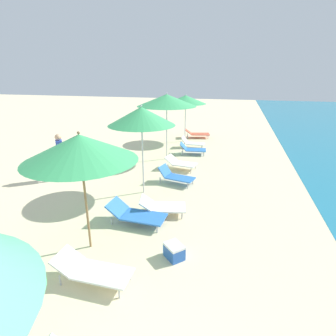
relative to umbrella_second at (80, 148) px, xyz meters
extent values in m
cylinder|color=olive|center=(0.00, 0.00, -1.32)|extent=(0.05, 0.05, 2.09)
cone|color=#3FB266|center=(0.00, 0.00, 0.00)|extent=(2.36, 2.36, 0.55)
sphere|color=olive|center=(0.00, 0.00, 0.31)|extent=(0.06, 0.06, 0.06)
cube|color=blue|center=(0.88, 1.23, -2.15)|extent=(1.17, 0.73, 0.04)
cube|color=blue|center=(0.13, 1.28, -1.98)|extent=(0.45, 0.68, 0.33)
cylinder|color=#B2B2B7|center=(1.37, 1.49, -2.26)|extent=(0.04, 0.04, 0.20)
cylinder|color=#B2B2B7|center=(1.33, 0.93, -2.26)|extent=(0.04, 0.04, 0.20)
cylinder|color=#B2B2B7|center=(0.10, 1.56, -2.26)|extent=(0.04, 0.04, 0.20)
cylinder|color=#B2B2B7|center=(0.06, 1.00, -2.26)|extent=(0.04, 0.04, 0.20)
cube|color=white|center=(0.82, -1.02, -2.12)|extent=(1.10, 0.61, 0.04)
cube|color=white|center=(0.09, -1.00, -1.98)|extent=(0.42, 0.60, 0.29)
cylinder|color=#B2B2B7|center=(1.27, -0.79, -2.25)|extent=(0.04, 0.04, 0.22)
cylinder|color=#B2B2B7|center=(1.26, -1.27, -2.25)|extent=(0.04, 0.04, 0.22)
cylinder|color=#B2B2B7|center=(0.06, -0.76, -2.25)|extent=(0.04, 0.04, 0.22)
cylinder|color=#B2B2B7|center=(0.05, -1.24, -2.25)|extent=(0.04, 0.04, 0.22)
cylinder|color=silver|center=(0.24, 3.16, -1.23)|extent=(0.05, 0.05, 2.26)
cone|color=#3FB266|center=(0.24, 3.16, 0.18)|extent=(2.08, 2.08, 0.56)
sphere|color=silver|center=(0.24, 3.16, 0.48)|extent=(0.06, 0.06, 0.06)
cube|color=blue|center=(1.28, 4.14, -2.13)|extent=(1.09, 0.77, 0.04)
cube|color=blue|center=(0.68, 4.28, -1.94)|extent=(0.41, 0.61, 0.36)
cylinder|color=#B2B2B7|center=(1.72, 4.27, -2.25)|extent=(0.04, 0.04, 0.21)
cylinder|color=#B2B2B7|center=(1.61, 3.83, -2.25)|extent=(0.04, 0.04, 0.21)
cylinder|color=#B2B2B7|center=(0.66, 4.52, -2.25)|extent=(0.04, 0.04, 0.21)
cylinder|color=#B2B2B7|center=(0.56, 4.08, -2.25)|extent=(0.04, 0.04, 0.21)
cube|color=white|center=(1.39, 1.94, -2.16)|extent=(1.06, 0.84, 0.04)
cube|color=white|center=(0.77, 1.81, -2.02)|extent=(0.48, 0.72, 0.27)
cylinder|color=#B2B2B7|center=(1.70, 2.29, -2.27)|extent=(0.04, 0.04, 0.19)
cylinder|color=#B2B2B7|center=(1.81, 1.74, -2.27)|extent=(0.04, 0.04, 0.19)
cylinder|color=#B2B2B7|center=(0.70, 2.08, -2.27)|extent=(0.04, 0.04, 0.19)
cylinder|color=#B2B2B7|center=(0.81, 1.53, -2.27)|extent=(0.04, 0.04, 0.19)
cylinder|color=silver|center=(0.09, 6.95, -1.16)|extent=(0.05, 0.05, 2.39)
cone|color=#3FB266|center=(0.09, 6.95, 0.29)|extent=(2.58, 2.58, 0.51)
sphere|color=silver|center=(0.09, 6.95, 0.57)|extent=(0.06, 0.06, 0.06)
cube|color=blue|center=(1.29, 8.00, -2.13)|extent=(1.02, 0.73, 0.04)
cube|color=blue|center=(0.68, 7.93, -1.97)|extent=(0.38, 0.65, 0.32)
cylinder|color=#B2B2B7|center=(1.64, 8.30, -2.26)|extent=(0.04, 0.04, 0.21)
cylinder|color=#B2B2B7|center=(1.70, 7.79, -2.26)|extent=(0.04, 0.04, 0.21)
cylinder|color=#B2B2B7|center=(0.61, 8.18, -2.26)|extent=(0.04, 0.04, 0.21)
cylinder|color=#B2B2B7|center=(0.67, 7.67, -2.26)|extent=(0.04, 0.04, 0.21)
cube|color=white|center=(1.17, 5.67, -2.11)|extent=(1.02, 0.79, 0.04)
cube|color=white|center=(0.56, 5.78, -1.97)|extent=(0.45, 0.69, 0.27)
cylinder|color=#B2B2B7|center=(1.58, 5.87, -2.25)|extent=(0.04, 0.04, 0.23)
cylinder|color=#B2B2B7|center=(1.48, 5.34, -2.25)|extent=(0.04, 0.04, 0.23)
cylinder|color=#B2B2B7|center=(0.59, 6.05, -2.25)|extent=(0.04, 0.04, 0.23)
cylinder|color=#B2B2B7|center=(0.50, 5.51, -2.25)|extent=(0.04, 0.04, 0.23)
cylinder|color=silver|center=(0.29, 10.49, -1.30)|extent=(0.05, 0.05, 2.13)
cone|color=#3FB266|center=(0.29, 10.49, 0.00)|extent=(2.27, 2.27, 0.45)
sphere|color=silver|center=(0.29, 10.49, 0.25)|extent=(0.06, 0.06, 0.06)
cube|color=#D8593F|center=(1.03, 11.58, -2.13)|extent=(1.21, 0.89, 0.04)
cube|color=#D8593F|center=(0.32, 11.42, -1.98)|extent=(0.54, 0.74, 0.30)
cylinder|color=#B2B2B7|center=(1.41, 11.95, -2.26)|extent=(0.04, 0.04, 0.21)
cylinder|color=#B2B2B7|center=(1.53, 11.40, -2.26)|extent=(0.04, 0.04, 0.21)
cylinder|color=#B2B2B7|center=(0.22, 11.68, -2.26)|extent=(0.04, 0.04, 0.21)
cylinder|color=#B2B2B7|center=(0.34, 11.13, -2.26)|extent=(0.04, 0.04, 0.21)
cube|color=white|center=(1.10, 9.18, -2.13)|extent=(0.95, 0.62, 0.04)
cube|color=white|center=(0.51, 9.20, -1.96)|extent=(0.30, 0.60, 0.34)
cylinder|color=#B2B2B7|center=(1.47, 9.41, -2.26)|extent=(0.04, 0.04, 0.21)
cylinder|color=#B2B2B7|center=(1.45, 8.92, -2.26)|extent=(0.04, 0.04, 0.21)
cylinder|color=#B2B2B7|center=(0.46, 9.44, -2.26)|extent=(0.04, 0.04, 0.21)
cylinder|color=#B2B2B7|center=(0.44, 8.96, -2.26)|extent=(0.04, 0.04, 0.21)
cylinder|color=silver|center=(-3.04, 3.54, -1.94)|extent=(0.11, 0.11, 0.85)
cylinder|color=silver|center=(-3.14, 3.67, -1.94)|extent=(0.11, 0.11, 0.85)
cube|color=#334CB2|center=(-3.09, 3.61, -1.19)|extent=(0.39, 0.42, 0.64)
sphere|color=#D8A87F|center=(-3.09, 3.61, -0.76)|extent=(0.23, 0.23, 0.23)
cube|color=#2659B2|center=(1.96, 0.06, -2.22)|extent=(0.52, 0.52, 0.28)
cube|color=white|center=(1.96, 0.06, -2.05)|extent=(0.53, 0.53, 0.05)
camera|label=1|loc=(3.02, -4.83, 1.47)|focal=29.44mm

